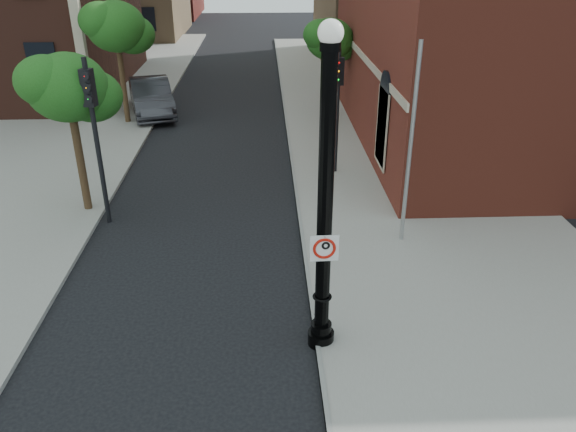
{
  "coord_description": "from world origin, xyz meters",
  "views": [
    {
      "loc": [
        1.04,
        -8.88,
        7.65
      ],
      "look_at": [
        1.51,
        2.0,
        2.27
      ],
      "focal_mm": 35.0,
      "sensor_mm": 36.0,
      "label": 1
    }
  ],
  "objects_px": {
    "no_parking_sign": "(324,248)",
    "traffic_signal_right": "(338,92)",
    "traffic_signal_left": "(93,116)",
    "parked_car": "(151,97)",
    "lamppost": "(325,215)"
  },
  "relations": [
    {
      "from": "lamppost",
      "to": "no_parking_sign",
      "type": "distance_m",
      "value": 0.63
    },
    {
      "from": "no_parking_sign",
      "to": "traffic_signal_left",
      "type": "height_order",
      "value": "traffic_signal_left"
    },
    {
      "from": "lamppost",
      "to": "traffic_signal_right",
      "type": "relative_size",
      "value": 1.47
    },
    {
      "from": "parked_car",
      "to": "traffic_signal_right",
      "type": "xyz_separation_m",
      "value": [
        7.93,
        -8.12,
        2.14
      ]
    },
    {
      "from": "lamppost",
      "to": "traffic_signal_left",
      "type": "bearing_deg",
      "value": 134.58
    },
    {
      "from": "lamppost",
      "to": "parked_car",
      "type": "bearing_deg",
      "value": 110.34
    },
    {
      "from": "lamppost",
      "to": "traffic_signal_right",
      "type": "height_order",
      "value": "lamppost"
    },
    {
      "from": "no_parking_sign",
      "to": "parked_car",
      "type": "bearing_deg",
      "value": 107.53
    },
    {
      "from": "traffic_signal_left",
      "to": "traffic_signal_right",
      "type": "height_order",
      "value": "traffic_signal_left"
    },
    {
      "from": "traffic_signal_right",
      "to": "parked_car",
      "type": "bearing_deg",
      "value": 111.57
    },
    {
      "from": "lamppost",
      "to": "parked_car",
      "type": "relative_size",
      "value": 1.27
    },
    {
      "from": "traffic_signal_right",
      "to": "lamppost",
      "type": "bearing_deg",
      "value": -121.24
    },
    {
      "from": "parked_car",
      "to": "lamppost",
      "type": "bearing_deg",
      "value": -85.07
    },
    {
      "from": "no_parking_sign",
      "to": "traffic_signal_right",
      "type": "xyz_separation_m",
      "value": [
        1.42,
        9.62,
        0.58
      ]
    },
    {
      "from": "no_parking_sign",
      "to": "traffic_signal_right",
      "type": "height_order",
      "value": "traffic_signal_right"
    }
  ]
}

